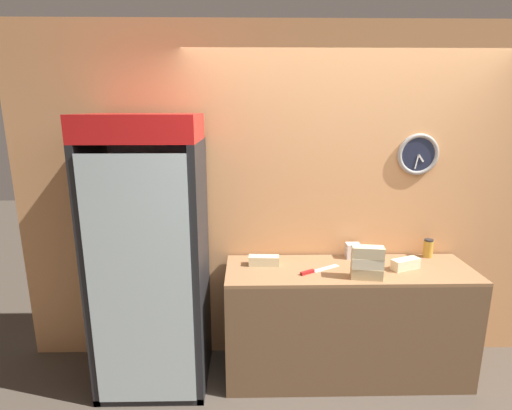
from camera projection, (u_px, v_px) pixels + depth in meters
wall_back at (343, 199)px, 3.22m from camera, size 5.20×0.09×2.70m
prep_counter at (346, 322)px, 3.11m from camera, size 1.86×0.57×0.89m
beverage_cooler at (152, 242)px, 2.94m from camera, size 0.78×0.66×2.03m
sandwich_stack_bottom at (366, 273)px, 2.82m from camera, size 0.23×0.12×0.08m
sandwich_stack_middle at (367, 263)px, 2.80m from camera, size 0.23×0.12×0.08m
sandwich_stack_top at (368, 252)px, 2.78m from camera, size 0.23×0.12×0.08m
sandwich_flat_left at (264, 261)px, 3.06m from camera, size 0.24×0.09×0.07m
sandwich_flat_right at (405, 264)px, 2.99m from camera, size 0.23×0.16×0.08m
chefs_knife at (315, 271)px, 2.94m from camera, size 0.32×0.21×0.02m
condiment_jar at (428, 248)px, 3.22m from camera, size 0.08×0.08×0.15m
napkin_dispenser at (353, 251)px, 3.20m from camera, size 0.11×0.09×0.12m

